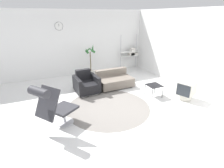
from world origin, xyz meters
TOP-DOWN VIEW (x-y plane):
  - ground_plane at (0.00, 0.00)m, footprint 12.00×12.00m
  - wall_back at (-0.00, 3.16)m, footprint 12.00×0.09m
  - wall_right at (3.08, 0.00)m, footprint 0.06×12.00m
  - round_rug at (-0.09, -0.33)m, footprint 2.48×2.48m
  - lounge_chair at (-1.68, -0.81)m, footprint 1.10×1.00m
  - armchair_red at (-0.38, 1.00)m, footprint 0.81×0.87m
  - couch_low at (0.76, 1.10)m, footprint 1.29×0.89m
  - side_table at (1.59, -0.26)m, footprint 0.45×0.45m
  - crt_television at (2.39, -0.88)m, footprint 0.65×0.63m
  - potted_plant at (0.30, 2.58)m, footprint 0.39×0.42m
  - shelf_unit at (2.50, 2.86)m, footprint 0.92×0.28m

SIDE VIEW (x-z plane):
  - ground_plane at x=0.00m, z-range 0.00..0.00m
  - round_rug at x=-0.09m, z-range 0.00..0.01m
  - couch_low at x=0.76m, z-range -0.08..0.54m
  - armchair_red at x=-0.38m, z-range -0.10..0.66m
  - crt_television at x=2.39m, z-range 0.03..0.64m
  - side_table at x=1.59m, z-range 0.17..0.58m
  - potted_plant at x=0.30m, z-range -0.28..1.18m
  - lounge_chair at x=-1.68m, z-range 0.10..1.30m
  - shelf_unit at x=2.50m, z-range -0.02..1.67m
  - wall_right at x=3.08m, z-range 0.00..2.80m
  - wall_back at x=0.00m, z-range 0.00..2.80m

